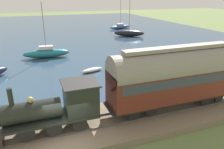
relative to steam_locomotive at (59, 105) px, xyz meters
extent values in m
plane|color=#607542|center=(-1.27, -0.29, -2.16)|extent=(200.00, 200.00, 0.00)
cube|color=#2D4760|center=(42.79, -0.29, -2.15)|extent=(80.00, 80.00, 0.01)
cube|color=#756651|center=(0.00, -0.29, -1.92)|extent=(4.98, 56.00, 0.48)
cube|color=#4C4742|center=(-0.72, -0.29, -1.62)|extent=(0.07, 54.88, 0.12)
cube|color=#4C4742|center=(0.72, -0.29, -1.62)|extent=(0.07, 54.88, 0.12)
cylinder|color=black|center=(-0.72, -1.03, -1.11)|extent=(0.12, 0.90, 0.90)
cylinder|color=black|center=(0.72, -1.03, -1.11)|extent=(0.12, 0.90, 0.90)
cylinder|color=black|center=(-0.72, 0.46, -1.11)|extent=(0.12, 0.90, 0.90)
cylinder|color=black|center=(0.72, 0.46, -1.11)|extent=(0.12, 0.90, 0.90)
cylinder|color=black|center=(-0.72, 1.94, -1.11)|extent=(0.12, 0.90, 0.90)
cylinder|color=black|center=(0.72, 1.94, -1.11)|extent=(0.12, 0.90, 0.90)
cube|color=black|center=(0.00, 0.46, -0.73)|extent=(1.94, 5.41, 0.12)
cylinder|color=black|center=(0.00, 1.54, -0.09)|extent=(1.16, 3.25, 1.16)
cylinder|color=black|center=(0.00, 3.20, -0.09)|extent=(1.10, 0.08, 1.10)
cylinder|color=black|center=(0.00, 2.51, 0.98)|extent=(0.27, 0.27, 0.98)
sphere|color=tan|center=(0.00, 1.54, 0.63)|extent=(0.36, 0.36, 0.36)
cube|color=black|center=(0.00, -1.30, 0.26)|extent=(1.84, 1.89, 1.86)
cube|color=#282828|center=(0.00, -1.30, 1.24)|extent=(2.04, 2.13, 0.10)
cube|color=#2D2823|center=(0.00, 3.41, -1.38)|extent=(1.74, 0.44, 0.32)
cylinder|color=black|center=(-0.72, -11.65, -1.18)|extent=(0.12, 0.76, 0.76)
cylinder|color=black|center=(0.72, -11.65, -1.18)|extent=(0.12, 0.76, 0.76)
cylinder|color=black|center=(-0.72, -10.38, -1.18)|extent=(0.12, 0.76, 0.76)
cylinder|color=black|center=(0.72, -10.38, -1.18)|extent=(0.12, 0.76, 0.76)
cylinder|color=black|center=(-0.72, -5.83, -1.18)|extent=(0.12, 0.76, 0.76)
cylinder|color=black|center=(0.72, -5.83, -1.18)|extent=(0.12, 0.76, 0.76)
cylinder|color=black|center=(-0.72, -4.57, -1.18)|extent=(0.12, 0.76, 0.76)
cylinder|color=black|center=(0.72, -4.57, -1.18)|extent=(0.12, 0.76, 0.76)
cube|color=black|center=(0.00, -8.11, -0.87)|extent=(2.00, 10.11, 0.16)
cube|color=#5B2319|center=(0.00, -8.11, 0.36)|extent=(2.22, 9.71, 2.31)
cube|color=#2D333D|center=(0.00, -8.11, 0.77)|extent=(2.25, 9.10, 0.65)
cylinder|color=gray|center=(0.00, -8.11, 1.52)|extent=(2.33, 9.71, 2.33)
cube|color=gray|center=(0.00, -8.11, 2.80)|extent=(0.78, 8.09, 0.24)
ellipsoid|color=#335199|center=(39.80, -20.18, -1.72)|extent=(3.10, 6.56, 0.86)
cylinder|color=#9E8460|center=(39.80, -20.18, 2.07)|extent=(0.10, 0.10, 6.73)
cube|color=silver|center=(39.80, -20.18, -1.07)|extent=(1.34, 2.08, 0.45)
ellipsoid|color=#1E707A|center=(18.70, -0.57, -1.56)|extent=(1.96, 6.29, 1.18)
cylinder|color=#9E8460|center=(18.70, -0.57, 2.11)|extent=(0.10, 0.10, 6.15)
cube|color=silver|center=(18.70, -0.57, -0.74)|extent=(1.03, 1.92, 0.45)
ellipsoid|color=black|center=(29.42, -17.88, -1.51)|extent=(4.36, 6.26, 1.27)
cylinder|color=#9E8460|center=(29.42, -17.88, 2.36)|extent=(0.10, 0.10, 6.48)
ellipsoid|color=beige|center=(8.38, -8.40, -1.88)|extent=(1.85, 2.93, 0.54)
ellipsoid|color=#B7B2A3|center=(5.19, -2.89, -1.95)|extent=(2.87, 2.36, 0.40)
ellipsoid|color=beige|center=(10.86, -4.93, -1.93)|extent=(1.40, 2.66, 0.44)
camera|label=1|loc=(-11.84, 1.01, 6.22)|focal=35.00mm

